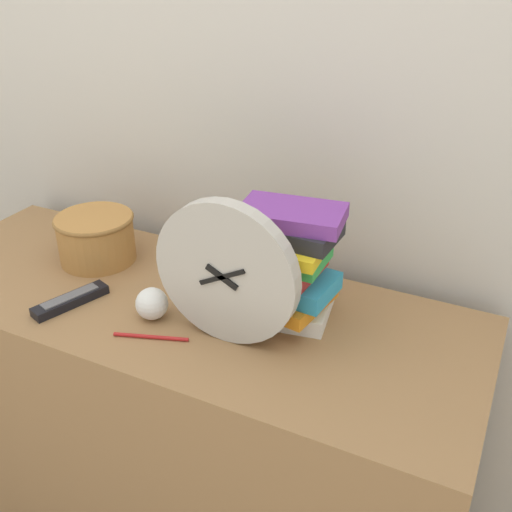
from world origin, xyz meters
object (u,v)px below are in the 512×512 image
object	(u,v)px
book_stack	(283,265)
basket	(96,236)
pen	(151,337)
crumpled_paper_ball	(152,304)
desk_clock	(226,273)
tv_remote	(71,300)

from	to	relation	value
book_stack	basket	world-z (taller)	book_stack
pen	crumpled_paper_ball	bearing A→B (deg)	121.50
desk_clock	basket	distance (m)	0.48
tv_remote	crumpled_paper_ball	xyz separation A→B (m)	(0.19, 0.04, 0.02)
crumpled_paper_ball	pen	world-z (taller)	crumpled_paper_ball
book_stack	crumpled_paper_ball	bearing A→B (deg)	-151.69
book_stack	basket	bearing A→B (deg)	177.42
basket	pen	bearing A→B (deg)	-35.21
tv_remote	pen	world-z (taller)	tv_remote
basket	tv_remote	xyz separation A→B (m)	(0.08, -0.19, -0.05)
basket	crumpled_paper_ball	world-z (taller)	basket
tv_remote	book_stack	bearing A→B (deg)	21.27
basket	crumpled_paper_ball	distance (m)	0.31
book_stack	crumpled_paper_ball	size ratio (longest dim) A/B	3.65
book_stack	pen	xyz separation A→B (m)	(-0.20, -0.19, -0.12)
crumpled_paper_ball	pen	xyz separation A→B (m)	(0.04, -0.06, -0.03)
book_stack	desk_clock	bearing A→B (deg)	-118.18
desk_clock	basket	size ratio (longest dim) A/B	1.55
book_stack	pen	distance (m)	0.31
desk_clock	book_stack	size ratio (longest dim) A/B	1.18
basket	crumpled_paper_ball	xyz separation A→B (m)	(0.27, -0.15, -0.03)
desk_clock	crumpled_paper_ball	world-z (taller)	desk_clock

